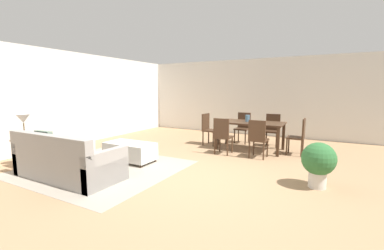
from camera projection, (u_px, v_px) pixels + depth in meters
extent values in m
plane|color=#9E7A56|center=(196.00, 176.00, 4.82)|extent=(10.80, 10.80, 0.00)
cube|color=silver|center=(262.00, 97.00, 8.98)|extent=(9.00, 0.12, 2.70)
cube|color=silver|center=(64.00, 99.00, 7.21)|extent=(0.12, 11.00, 2.70)
cube|color=gray|center=(103.00, 168.00, 5.27)|extent=(3.00, 2.80, 0.01)
cube|color=gray|center=(70.00, 166.00, 4.73)|extent=(2.07, 0.91, 0.42)
cube|color=gray|center=(48.00, 147.00, 4.35)|extent=(2.07, 0.16, 0.44)
cube|color=gray|center=(38.00, 154.00, 5.18)|extent=(0.14, 0.91, 0.62)
cube|color=gray|center=(106.00, 168.00, 4.26)|extent=(0.14, 0.91, 0.62)
cube|color=slate|center=(44.00, 142.00, 4.89)|extent=(0.42, 0.13, 0.42)
cube|color=tan|center=(55.00, 146.00, 4.67)|extent=(0.36, 0.12, 0.37)
cube|color=silver|center=(69.00, 149.00, 4.47)|extent=(0.34, 0.11, 0.34)
cube|color=silver|center=(86.00, 150.00, 4.30)|extent=(0.39, 0.12, 0.39)
cube|color=silver|center=(130.00, 151.00, 5.75)|extent=(1.14, 0.59, 0.37)
cylinder|color=#422B1C|center=(121.00, 155.00, 6.24)|extent=(0.05, 0.05, 0.06)
cylinder|color=#422B1C|center=(155.00, 160.00, 5.75)|extent=(0.05, 0.05, 0.06)
cylinder|color=#422B1C|center=(106.00, 160.00, 5.82)|extent=(0.05, 0.05, 0.06)
cylinder|color=#422B1C|center=(141.00, 166.00, 5.32)|extent=(0.05, 0.05, 0.06)
cube|color=olive|center=(25.00, 140.00, 5.28)|extent=(0.40, 0.40, 0.03)
cylinder|color=olive|center=(30.00, 151.00, 5.55)|extent=(0.04, 0.04, 0.57)
cylinder|color=olive|center=(39.00, 153.00, 5.39)|extent=(0.04, 0.04, 0.57)
cylinder|color=olive|center=(13.00, 155.00, 5.26)|extent=(0.04, 0.04, 0.57)
cylinder|color=olive|center=(22.00, 157.00, 5.09)|extent=(0.04, 0.04, 0.57)
cylinder|color=brown|center=(25.00, 139.00, 5.28)|extent=(0.16, 0.16, 0.02)
cylinder|color=brown|center=(24.00, 131.00, 5.25)|extent=(0.02, 0.02, 0.32)
cone|color=silver|center=(23.00, 119.00, 5.22)|extent=(0.26, 0.26, 0.18)
cube|color=#422B1C|center=(250.00, 123.00, 6.84)|extent=(1.74, 0.93, 0.04)
cube|color=#422B1C|center=(227.00, 132.00, 7.63)|extent=(0.07, 0.07, 0.72)
cube|color=#422B1C|center=(283.00, 137.00, 6.86)|extent=(0.07, 0.07, 0.72)
cube|color=#422B1C|center=(216.00, 136.00, 6.93)|extent=(0.07, 0.07, 0.72)
cube|color=#422B1C|center=(278.00, 142.00, 6.16)|extent=(0.07, 0.07, 0.72)
cube|color=#422B1C|center=(224.00, 137.00, 6.44)|extent=(0.40, 0.40, 0.04)
cube|color=#422B1C|center=(221.00, 128.00, 6.25)|extent=(0.40, 0.04, 0.47)
cylinder|color=#422B1C|center=(220.00, 144.00, 6.70)|extent=(0.04, 0.04, 0.41)
cylinder|color=#422B1C|center=(232.00, 145.00, 6.54)|extent=(0.04, 0.04, 0.41)
cylinder|color=#422B1C|center=(215.00, 146.00, 6.40)|extent=(0.04, 0.04, 0.41)
cylinder|color=#422B1C|center=(227.00, 148.00, 6.24)|extent=(0.04, 0.04, 0.41)
cube|color=#422B1C|center=(259.00, 140.00, 6.07)|extent=(0.42, 0.42, 0.04)
cube|color=#422B1C|center=(257.00, 130.00, 5.88)|extent=(0.40, 0.06, 0.47)
cylinder|color=#422B1C|center=(254.00, 147.00, 6.33)|extent=(0.04, 0.04, 0.41)
cylinder|color=#422B1C|center=(267.00, 149.00, 6.16)|extent=(0.04, 0.04, 0.41)
cylinder|color=#422B1C|center=(249.00, 150.00, 6.04)|extent=(0.04, 0.04, 0.41)
cylinder|color=#422B1C|center=(264.00, 151.00, 5.87)|extent=(0.04, 0.04, 0.41)
cube|color=#422B1C|center=(242.00, 129.00, 7.75)|extent=(0.41, 0.41, 0.04)
cube|color=#422B1C|center=(244.00, 120.00, 7.87)|extent=(0.40, 0.05, 0.47)
cylinder|color=#422B1C|center=(245.00, 138.00, 7.55)|extent=(0.04, 0.04, 0.41)
cylinder|color=#422B1C|center=(234.00, 137.00, 7.72)|extent=(0.04, 0.04, 0.41)
cylinder|color=#422B1C|center=(249.00, 136.00, 7.84)|extent=(0.04, 0.04, 0.41)
cylinder|color=#422B1C|center=(238.00, 135.00, 8.01)|extent=(0.04, 0.04, 0.41)
cube|color=#422B1C|center=(272.00, 131.00, 7.29)|extent=(0.41, 0.41, 0.04)
cube|color=#422B1C|center=(273.00, 122.00, 7.42)|extent=(0.40, 0.05, 0.47)
cylinder|color=#422B1C|center=(276.00, 141.00, 7.10)|extent=(0.04, 0.04, 0.41)
cylinder|color=#422B1C|center=(264.00, 140.00, 7.25)|extent=(0.04, 0.04, 0.41)
cylinder|color=#422B1C|center=(278.00, 139.00, 7.40)|extent=(0.04, 0.04, 0.41)
cylinder|color=#422B1C|center=(266.00, 138.00, 7.55)|extent=(0.04, 0.04, 0.41)
cube|color=#422B1C|center=(295.00, 138.00, 6.34)|extent=(0.40, 0.40, 0.04)
cube|color=#422B1C|center=(304.00, 128.00, 6.22)|extent=(0.04, 0.40, 0.47)
cylinder|color=#422B1C|center=(287.00, 147.00, 6.31)|extent=(0.04, 0.04, 0.41)
cylinder|color=#422B1C|center=(289.00, 145.00, 6.60)|extent=(0.04, 0.04, 0.41)
cylinder|color=#422B1C|center=(301.00, 149.00, 6.14)|extent=(0.04, 0.04, 0.41)
cylinder|color=#422B1C|center=(303.00, 146.00, 6.44)|extent=(0.04, 0.04, 0.41)
cube|color=#422B1C|center=(211.00, 130.00, 7.47)|extent=(0.43, 0.43, 0.04)
cube|color=#422B1C|center=(206.00, 121.00, 7.53)|extent=(0.07, 0.40, 0.47)
cylinder|color=#422B1C|center=(219.00, 138.00, 7.55)|extent=(0.04, 0.04, 0.41)
cylinder|color=#422B1C|center=(213.00, 140.00, 7.27)|extent=(0.04, 0.04, 0.41)
cylinder|color=#422B1C|center=(209.00, 137.00, 7.73)|extent=(0.04, 0.04, 0.41)
cylinder|color=#422B1C|center=(203.00, 138.00, 7.45)|extent=(0.04, 0.04, 0.41)
cylinder|color=slate|center=(247.00, 118.00, 6.88)|extent=(0.12, 0.12, 0.18)
cylinder|color=beige|center=(317.00, 180.00, 4.23)|extent=(0.28, 0.28, 0.26)
sphere|color=#2D6633|center=(319.00, 159.00, 4.18)|extent=(0.54, 0.54, 0.54)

